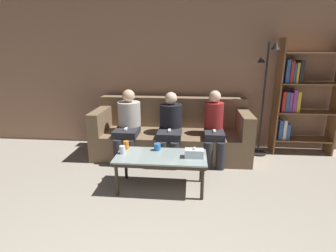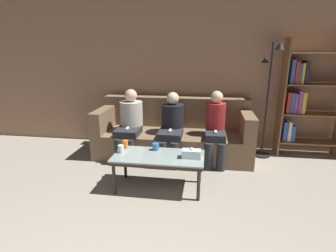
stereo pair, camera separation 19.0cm
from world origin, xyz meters
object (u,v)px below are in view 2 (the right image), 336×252
(standing_lamp, at_px, (270,89))
(seated_person_mid_right, at_px, (216,127))
(seated_person_left_end, at_px, (130,122))
(coffee_table, at_px, (159,159))
(bookshelf, at_px, (303,99))
(cup_near_left, at_px, (156,147))
(seated_person_mid_left, at_px, (172,125))
(couch, at_px, (173,135))
(tissue_box, at_px, (191,154))
(cup_far_center, at_px, (121,149))
(cup_near_right, at_px, (125,144))

(standing_lamp, xyz_separation_m, seated_person_mid_right, (-0.80, -0.36, -0.54))
(standing_lamp, relative_size, seated_person_left_end, 1.66)
(coffee_table, height_order, bookshelf, bookshelf)
(cup_near_left, xyz_separation_m, standing_lamp, (1.56, 1.12, 0.62))
(seated_person_left_end, bearing_deg, seated_person_mid_left, -1.22)
(couch, height_order, seated_person_mid_left, seated_person_mid_left)
(couch, bearing_deg, seated_person_mid_right, -18.89)
(coffee_table, distance_m, seated_person_mid_right, 1.17)
(coffee_table, distance_m, tissue_box, 0.41)
(tissue_box, relative_size, bookshelf, 0.12)
(seated_person_mid_left, bearing_deg, coffee_table, -92.16)
(bookshelf, bearing_deg, cup_far_center, -150.90)
(seated_person_mid_right, bearing_deg, cup_far_center, -142.42)
(cup_near_right, relative_size, bookshelf, 0.06)
(tissue_box, distance_m, seated_person_mid_right, 0.99)
(seated_person_mid_left, xyz_separation_m, seated_person_mid_right, (0.66, -0.00, 0.00))
(cup_near_left, height_order, tissue_box, tissue_box)
(cup_near_left, height_order, seated_person_left_end, seated_person_left_end)
(cup_far_center, distance_m, seated_person_mid_right, 1.48)
(couch, bearing_deg, seated_person_mid_left, -90.00)
(couch, bearing_deg, cup_near_right, -117.57)
(bookshelf, xyz_separation_m, seated_person_mid_right, (-1.35, -0.50, -0.36))
(cup_near_right, relative_size, cup_far_center, 1.07)
(seated_person_left_end, xyz_separation_m, seated_person_mid_left, (0.66, -0.01, -0.02))
(tissue_box, height_order, standing_lamp, standing_lamp)
(cup_near_right, height_order, tissue_box, tissue_box)
(standing_lamp, bearing_deg, coffee_table, -139.33)
(tissue_box, xyz_separation_m, seated_person_left_end, (-1.03, 0.96, 0.09))
(coffee_table, relative_size, cup_far_center, 11.31)
(tissue_box, bearing_deg, bookshelf, 41.18)
(cup_near_left, distance_m, seated_person_left_end, 0.96)
(seated_person_left_end, height_order, seated_person_mid_right, seated_person_mid_right)
(tissue_box, height_order, bookshelf, bookshelf)
(cup_far_center, height_order, seated_person_mid_left, seated_person_mid_left)
(couch, bearing_deg, coffee_table, -91.74)
(standing_lamp, distance_m, seated_person_mid_right, 1.02)
(seated_person_mid_right, bearing_deg, coffee_table, -127.09)
(bookshelf, xyz_separation_m, seated_person_mid_left, (-2.01, -0.50, -0.36))
(cup_near_right, bearing_deg, seated_person_mid_left, 55.77)
(seated_person_mid_left, bearing_deg, cup_near_right, -124.23)
(couch, height_order, cup_near_right, couch)
(cup_near_left, height_order, seated_person_mid_right, seated_person_mid_right)
(coffee_table, distance_m, cup_near_left, 0.20)
(couch, distance_m, cup_near_right, 1.11)
(cup_near_left, height_order, cup_near_right, cup_near_right)
(couch, xyz_separation_m, seated_person_mid_left, (0.00, -0.23, 0.24))
(cup_far_center, xyz_separation_m, seated_person_mid_left, (0.51, 0.91, 0.07))
(bookshelf, distance_m, seated_person_mid_right, 1.49)
(coffee_table, relative_size, cup_near_right, 10.58)
(standing_lamp, bearing_deg, cup_near_right, -150.64)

